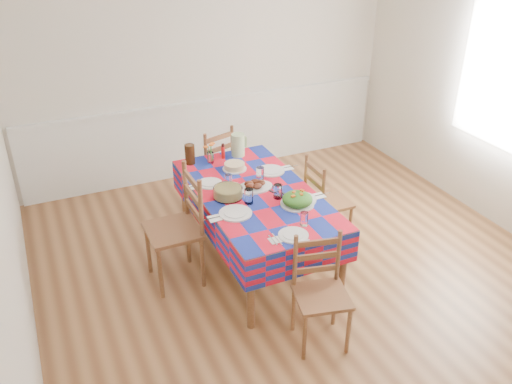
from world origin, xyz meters
TOP-DOWN VIEW (x-y plane):
  - room at (0.00, 0.00)m, footprint 4.58×5.08m
  - wainscot at (0.00, 2.48)m, footprint 4.41×0.06m
  - window_right at (2.23, 0.30)m, footprint 0.00×1.40m
  - dining_table at (-0.28, 0.55)m, footprint 0.98×1.82m
  - setting_near_head at (-0.26, -0.18)m, footprint 0.38×0.26m
  - setting_left_near at (-0.53, 0.31)m, footprint 0.50×0.30m
  - setting_left_far at (-0.55, 0.81)m, footprint 0.42×0.25m
  - setting_right_near at (-0.04, 0.29)m, footprint 0.49×0.29m
  - setting_right_far at (-0.04, 0.81)m, footprint 0.49×0.28m
  - meat_platter at (-0.26, 0.61)m, footprint 0.33×0.24m
  - salad_platter at (-0.05, 0.20)m, footprint 0.29×0.29m
  - pasta_bowl at (-0.54, 0.55)m, footprint 0.26×0.26m
  - cake at (-0.28, 1.04)m, footprint 0.23×0.23m
  - serving_utensils at (-0.11, 0.44)m, footprint 0.14×0.31m
  - flower_vase at (-0.44, 1.27)m, footprint 0.13×0.11m
  - hot_sauce at (-0.29, 1.31)m, footprint 0.04×0.04m
  - green_pitcher at (-0.13, 1.31)m, footprint 0.13×0.13m
  - tea_pitcher at (-0.62, 1.33)m, footprint 0.10×0.10m
  - name_card at (-0.26, -0.34)m, footprint 0.07×0.02m
  - chair_near at (-0.27, -0.60)m, footprint 0.46×0.44m
  - chair_far at (-0.27, 1.70)m, footprint 0.49×0.48m
  - chair_left at (-1.00, 0.55)m, footprint 0.44×0.46m
  - chair_right at (0.44, 0.55)m, footprint 0.38×0.40m

SIDE VIEW (x-z plane):
  - chair_near at x=-0.27m, z-range -0.01..0.87m
  - chair_right at x=0.44m, z-range -0.01..0.87m
  - chair_far at x=-0.27m, z-range -0.01..0.90m
  - wainscot at x=0.00m, z-range 0.03..0.95m
  - chair_left at x=-1.00m, z-range -0.01..1.03m
  - dining_table at x=-0.28m, z-range 0.28..0.99m
  - serving_utensils at x=-0.11m, z-range 0.71..0.72m
  - name_card at x=-0.26m, z-range 0.71..0.72m
  - setting_left_far at x=-0.55m, z-range 0.68..0.79m
  - setting_near_head at x=-0.26m, z-range 0.68..0.79m
  - meat_platter at x=-0.26m, z-range 0.70..0.77m
  - setting_right_far at x=-0.04m, z-range 0.67..0.80m
  - setting_right_near at x=-0.04m, z-range 0.67..0.80m
  - setting_left_near at x=-0.53m, z-range 0.67..0.80m
  - cake at x=-0.28m, z-range 0.71..0.77m
  - pasta_bowl at x=-0.54m, z-range 0.71..0.80m
  - salad_platter at x=-0.05m, z-range 0.70..0.82m
  - hot_sauce at x=-0.29m, z-range 0.71..0.86m
  - flower_vase at x=-0.44m, z-range 0.69..0.90m
  - tea_pitcher at x=-0.62m, z-range 0.71..0.90m
  - green_pitcher at x=-0.13m, z-range 0.71..0.94m
  - room at x=0.00m, z-range -0.04..2.74m
  - window_right at x=2.23m, z-range 0.80..2.20m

